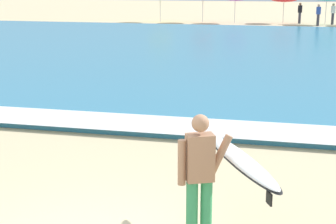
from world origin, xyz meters
name	(u,v)px	position (x,y,z in m)	size (l,w,h in m)	color
sea	(248,52)	(0.00, 19.22, 0.07)	(120.00, 28.00, 0.14)	teal
surf_foam	(194,126)	(0.00, 5.82, 0.15)	(120.00, 1.48, 0.01)	white
surfer_with_board	(220,167)	(1.25, 0.84, 1.03)	(1.42, 2.52, 1.73)	#338E56
beach_umbrella_3	(284,0)	(1.05, 37.80, 1.80)	(2.01, 2.01, 2.01)	beige
beachgoer_near_row_left	(318,14)	(3.61, 35.55, 0.84)	(0.32, 0.20, 1.58)	#383842
beachgoer_near_row_mid	(333,13)	(4.72, 37.03, 0.84)	(0.32, 0.20, 1.58)	#383842
beachgoer_near_row_right	(300,12)	(2.31, 37.45, 0.84)	(0.32, 0.20, 1.58)	#383842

